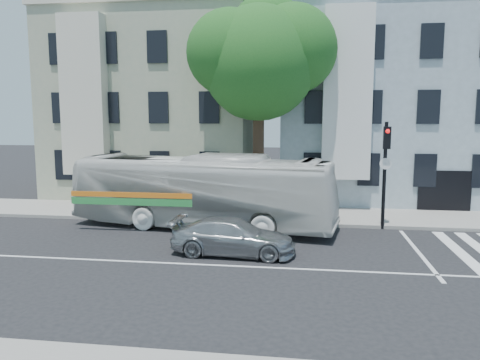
# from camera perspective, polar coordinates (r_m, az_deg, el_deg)

# --- Properties ---
(ground) EXTENTS (120.00, 120.00, 0.00)m
(ground) POSITION_cam_1_polar(r_m,az_deg,el_deg) (15.77, -0.95, -10.45)
(ground) COLOR black
(ground) RESTS_ON ground
(sidewalk_far) EXTENTS (80.00, 4.00, 0.15)m
(sidewalk_far) POSITION_cam_1_polar(r_m,az_deg,el_deg) (23.43, 2.09, -4.20)
(sidewalk_far) COLOR gray
(sidewalk_far) RESTS_ON ground
(building_left) EXTENTS (12.00, 10.00, 11.00)m
(building_left) POSITION_cam_1_polar(r_m,az_deg,el_deg) (31.23, -9.52, 8.71)
(building_left) COLOR #949D83
(building_left) RESTS_ON ground
(building_right) EXTENTS (12.00, 10.00, 11.00)m
(building_right) POSITION_cam_1_polar(r_m,az_deg,el_deg) (30.17, 17.07, 8.51)
(building_right) COLOR #889AA2
(building_right) RESTS_ON ground
(street_tree) EXTENTS (7.30, 5.90, 11.10)m
(street_tree) POSITION_cam_1_polar(r_m,az_deg,el_deg) (23.82, 2.52, 14.76)
(street_tree) COLOR #2D2116
(street_tree) RESTS_ON ground
(bus) EXTENTS (4.72, 12.08, 3.28)m
(bus) POSITION_cam_1_polar(r_m,az_deg,el_deg) (20.76, -4.60, -1.38)
(bus) COLOR silver
(bus) RESTS_ON ground
(sedan) EXTENTS (2.05, 4.56, 1.30)m
(sedan) POSITION_cam_1_polar(r_m,az_deg,el_deg) (16.90, -0.84, -6.91)
(sedan) COLOR #A3A6AA
(sedan) RESTS_ON ground
(hedge) EXTENTS (8.54, 1.67, 0.70)m
(hedge) POSITION_cam_1_polar(r_m,az_deg,el_deg) (22.30, -7.01, -3.75)
(hedge) COLOR #316220
(hedge) RESTS_ON sidewalk_far
(traffic_signal) EXTENTS (0.49, 0.55, 4.70)m
(traffic_signal) POSITION_cam_1_polar(r_m,az_deg,el_deg) (21.11, 17.31, 2.27)
(traffic_signal) COLOR black
(traffic_signal) RESTS_ON ground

